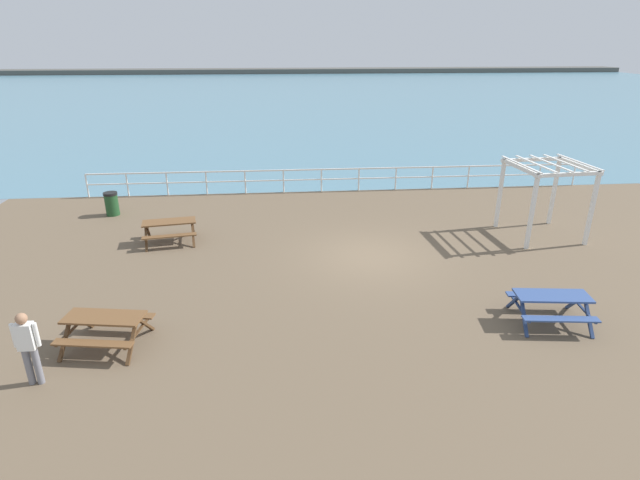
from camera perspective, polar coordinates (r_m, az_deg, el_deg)
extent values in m
cube|color=brown|center=(16.78, 5.56, -2.16)|extent=(30.00, 24.00, 0.20)
cube|color=teal|center=(68.20, -2.62, 16.18)|extent=(142.00, 90.00, 0.01)
cube|color=#4C4C47|center=(111.05, -3.68, 18.33)|extent=(142.00, 6.00, 1.80)
cube|color=white|center=(23.68, 2.31, 8.03)|extent=(23.00, 0.06, 0.06)
cube|color=white|center=(23.80, 2.30, 6.92)|extent=(23.00, 0.05, 0.05)
cylinder|color=white|center=(25.13, -24.85, 5.58)|extent=(0.07, 0.07, 1.05)
cylinder|color=white|center=(24.58, -20.96, 5.84)|extent=(0.07, 0.07, 1.05)
cylinder|color=white|center=(24.15, -16.91, 6.08)|extent=(0.07, 0.07, 1.05)
cylinder|color=white|center=(23.85, -12.73, 6.30)|extent=(0.07, 0.07, 1.05)
cylinder|color=white|center=(23.67, -8.46, 6.49)|extent=(0.07, 0.07, 1.05)
cylinder|color=white|center=(23.63, -4.15, 6.64)|extent=(0.07, 0.07, 1.05)
cylinder|color=white|center=(23.72, 0.16, 6.76)|extent=(0.07, 0.07, 1.05)
cylinder|color=white|center=(23.94, 4.41, 6.83)|extent=(0.07, 0.07, 1.05)
cylinder|color=white|center=(24.29, 8.56, 6.87)|extent=(0.07, 0.07, 1.05)
cylinder|color=white|center=(24.75, 12.58, 6.87)|extent=(0.07, 0.07, 1.05)
cylinder|color=white|center=(25.34, 16.43, 6.85)|extent=(0.07, 0.07, 1.05)
cylinder|color=white|center=(26.03, 20.09, 6.79)|extent=(0.07, 0.07, 1.05)
cylinder|color=white|center=(26.82, 23.54, 6.71)|extent=(0.07, 0.07, 1.05)
cylinder|color=white|center=(27.70, 26.79, 6.62)|extent=(0.07, 0.07, 1.05)
cube|color=#334C84|center=(13.87, 24.84, -5.74)|extent=(1.87, 0.91, 0.05)
cube|color=#334C84|center=(14.50, 23.76, -5.68)|extent=(1.82, 0.47, 0.04)
cube|color=#334C84|center=(13.50, 25.59, -8.07)|extent=(1.82, 0.47, 0.04)
cube|color=navy|center=(14.65, 26.90, -6.29)|extent=(0.17, 0.80, 0.79)
cube|color=navy|center=(14.06, 28.10, -7.70)|extent=(0.17, 0.80, 0.79)
cube|color=navy|center=(14.33, 27.52, -6.82)|extent=(0.24, 1.50, 0.04)
cube|color=navy|center=(14.06, 21.10, -6.48)|extent=(0.17, 0.80, 0.79)
cube|color=navy|center=(13.44, 22.08, -7.97)|extent=(0.17, 0.80, 0.79)
cube|color=navy|center=(13.73, 21.60, -7.05)|extent=(0.24, 1.50, 0.04)
cube|color=brown|center=(12.70, -23.28, -8.03)|extent=(1.89, 0.98, 0.05)
cube|color=brown|center=(13.32, -21.93, -7.87)|extent=(1.82, 0.55, 0.04)
cube|color=brown|center=(12.39, -24.34, -10.62)|extent=(1.82, 0.55, 0.04)
cube|color=#50351E|center=(12.85, -19.17, -8.98)|extent=(0.21, 0.79, 0.79)
cube|color=#50351E|center=(12.27, -20.50, -10.72)|extent=(0.21, 0.79, 0.79)
cube|color=#50351E|center=(12.54, -19.84, -9.66)|extent=(0.30, 1.49, 0.04)
cube|color=#50351E|center=(13.52, -25.32, -8.34)|extent=(0.21, 0.79, 0.79)
cube|color=#50351E|center=(12.98, -26.88, -9.94)|extent=(0.21, 0.79, 0.79)
cube|color=#50351E|center=(13.23, -26.11, -8.96)|extent=(0.30, 1.49, 0.04)
cube|color=brown|center=(18.36, -16.72, 1.98)|extent=(1.89, 0.96, 0.05)
cube|color=brown|center=(19.04, -16.56, 1.75)|extent=(1.82, 0.53, 0.04)
cube|color=brown|center=(17.88, -16.68, 0.43)|extent=(1.82, 0.53, 0.04)
cube|color=#50351E|center=(18.80, -14.20, 1.50)|extent=(0.20, 0.80, 0.79)
cube|color=#50351E|center=(18.10, -14.18, 0.70)|extent=(0.20, 0.80, 0.79)
cube|color=#50351E|center=(18.43, -14.20, 1.24)|extent=(0.29, 1.49, 0.04)
cube|color=#50351E|center=(18.90, -18.91, 1.07)|extent=(0.20, 0.80, 0.79)
cube|color=#50351E|center=(18.20, -19.07, 0.26)|extent=(0.20, 0.80, 0.79)
cube|color=#50351E|center=(18.54, -19.01, 0.81)|extent=(0.29, 1.49, 0.04)
cylinder|color=slate|center=(12.26, -30.09, -12.24)|extent=(0.14, 0.14, 0.85)
cylinder|color=slate|center=(12.19, -29.32, -12.30)|extent=(0.14, 0.14, 0.85)
cube|color=white|center=(11.87, -30.35, -9.37)|extent=(0.34, 0.23, 0.58)
cylinder|color=white|center=(11.96, -31.33, -9.20)|extent=(0.09, 0.09, 0.52)
cylinder|color=white|center=(11.76, -29.41, -9.30)|extent=(0.09, 0.09, 0.52)
sphere|color=#9E7051|center=(11.69, -30.73, -7.66)|extent=(0.23, 0.23, 0.23)
cube|color=white|center=(21.20, 24.93, 4.90)|extent=(0.12, 0.12, 2.50)
cube|color=white|center=(19.50, 28.36, 2.94)|extent=(0.12, 0.12, 2.50)
cube|color=white|center=(20.07, 19.67, 4.80)|extent=(0.12, 0.12, 2.50)
cube|color=white|center=(18.27, 22.82, 2.74)|extent=(0.12, 0.12, 2.50)
cube|color=white|center=(20.03, 27.21, 7.52)|extent=(0.29, 2.44, 0.12)
cube|color=white|center=(18.83, 21.72, 7.61)|extent=(0.29, 2.44, 0.12)
cube|color=white|center=(20.31, 22.90, 8.38)|extent=(2.44, 0.29, 0.12)
cube|color=white|center=(18.53, 26.34, 6.67)|extent=(2.44, 0.29, 0.12)
cube|color=white|center=(18.81, 21.77, 7.96)|extent=(0.26, 2.56, 0.04)
cube|color=white|center=(19.09, 23.21, 7.94)|extent=(0.26, 2.56, 0.04)
cube|color=white|center=(19.38, 24.60, 7.91)|extent=(0.26, 2.56, 0.04)
cube|color=white|center=(19.69, 25.95, 7.88)|extent=(0.26, 2.56, 0.04)
cube|color=white|center=(20.01, 27.26, 7.85)|extent=(0.26, 2.56, 0.04)
cylinder|color=#1E4723|center=(22.13, -22.48, 3.69)|extent=(0.52, 0.52, 0.85)
cylinder|color=black|center=(22.00, -22.66, 4.86)|extent=(0.55, 0.55, 0.10)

